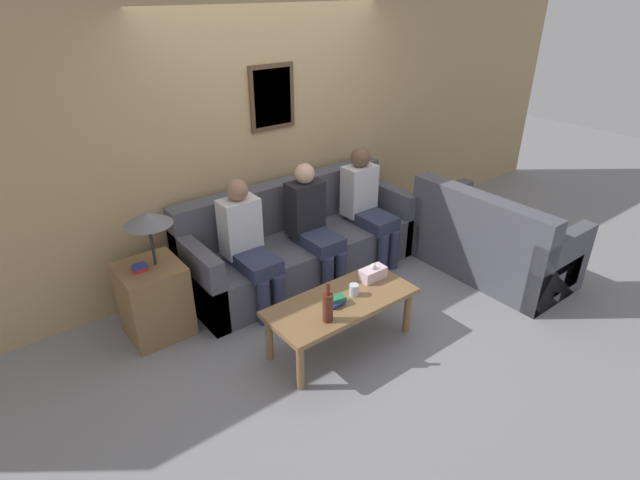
{
  "coord_description": "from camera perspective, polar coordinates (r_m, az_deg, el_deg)",
  "views": [
    {
      "loc": [
        -2.55,
        -3.12,
        2.67
      ],
      "look_at": [
        -0.21,
        -0.1,
        0.68
      ],
      "focal_mm": 28.0,
      "sensor_mm": 36.0,
      "label": 1
    }
  ],
  "objects": [
    {
      "name": "wall_back",
      "position": [
        4.99,
        -5.55,
        11.52
      ],
      "size": [
        9.0,
        0.08,
        2.6
      ],
      "color": "tan",
      "rests_on": "ground_plane"
    },
    {
      "name": "person_middle",
      "position": [
        4.73,
        -0.85,
        2.03
      ],
      "size": [
        0.34,
        0.62,
        1.18
      ],
      "color": "#2D334C",
      "rests_on": "ground_plane"
    },
    {
      "name": "coffee_table",
      "position": [
        3.99,
        2.44,
        -7.55
      ],
      "size": [
        1.23,
        0.54,
        0.44
      ],
      "color": "olive",
      "rests_on": "ground_plane"
    },
    {
      "name": "tissue_box",
      "position": [
        4.21,
        6.05,
        -3.8
      ],
      "size": [
        0.23,
        0.12,
        0.15
      ],
      "color": "silver",
      "rests_on": "coffee_table"
    },
    {
      "name": "book_stack",
      "position": [
        3.88,
        1.78,
        -6.95
      ],
      "size": [
        0.16,
        0.12,
        0.07
      ],
      "color": "navy",
      "rests_on": "coffee_table"
    },
    {
      "name": "ground_plane",
      "position": [
        4.83,
        1.25,
        -5.98
      ],
      "size": [
        16.0,
        16.0,
        0.0
      ],
      "primitive_type": "plane",
      "color": "gray"
    },
    {
      "name": "side_table_with_lamp",
      "position": [
        4.35,
        -18.47,
        -5.79
      ],
      "size": [
        0.49,
        0.49,
        1.1
      ],
      "color": "olive",
      "rests_on": "ground_plane"
    },
    {
      "name": "drinking_glass",
      "position": [
        3.99,
        3.9,
        -5.71
      ],
      "size": [
        0.08,
        0.08,
        0.1
      ],
      "color": "silver",
      "rests_on": "coffee_table"
    },
    {
      "name": "couch_side",
      "position": [
        5.29,
        18.94,
        -0.48
      ],
      "size": [
        0.83,
        1.52,
        0.91
      ],
      "rotation": [
        0.0,
        0.0,
        1.57
      ],
      "color": "#4C4C56",
      "rests_on": "ground_plane"
    },
    {
      "name": "wine_bottle",
      "position": [
        3.66,
        0.9,
        -7.61
      ],
      "size": [
        0.08,
        0.08,
        0.33
      ],
      "color": "#562319",
      "rests_on": "coffee_table"
    },
    {
      "name": "couch_main",
      "position": [
        5.02,
        -2.34,
        -0.45
      ],
      "size": [
        2.4,
        0.83,
        0.91
      ],
      "color": "#4C4C56",
      "rests_on": "ground_plane"
    },
    {
      "name": "person_left",
      "position": [
        4.42,
        -8.23,
        -0.28
      ],
      "size": [
        0.34,
        0.63,
        1.18
      ],
      "color": "#2D334C",
      "rests_on": "ground_plane"
    },
    {
      "name": "person_right",
      "position": [
        5.17,
        5.37,
        4.29
      ],
      "size": [
        0.34,
        0.64,
        1.19
      ],
      "color": "#2D334C",
      "rests_on": "ground_plane"
    }
  ]
}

